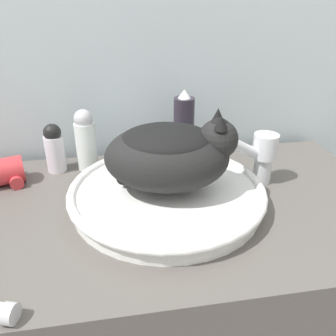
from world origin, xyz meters
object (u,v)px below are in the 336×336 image
Objects in this scene: cat at (170,153)px; hairspray_can_black at (184,129)px; faucet at (262,155)px; lotion_bottle_white at (86,140)px; deodorant_stick at (55,148)px.

cat is 1.54× the size of hairspray_can_black.
lotion_bottle_white is at bearing -32.85° from faucet.
cat is 2.40× the size of deodorant_stick.
hairspray_can_black is at bearing -0.00° from deodorant_stick.
cat is 2.40× the size of faucet.
faucet and deodorant_stick have the same top height.
hairspray_can_black is 1.56× the size of deodorant_stick.
lotion_bottle_white is (-0.42, 0.15, 0.01)m from faucet.
cat is 1.91× the size of lotion_bottle_white.
cat is at bearing 0.33° from faucet.
hairspray_can_black is (0.26, -0.00, 0.01)m from lotion_bottle_white.
lotion_bottle_white is 0.81× the size of hairspray_can_black.
lotion_bottle_white reaches higher than faucet.
cat is at bearing -48.12° from lotion_bottle_white.
cat reaches higher than lotion_bottle_white.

